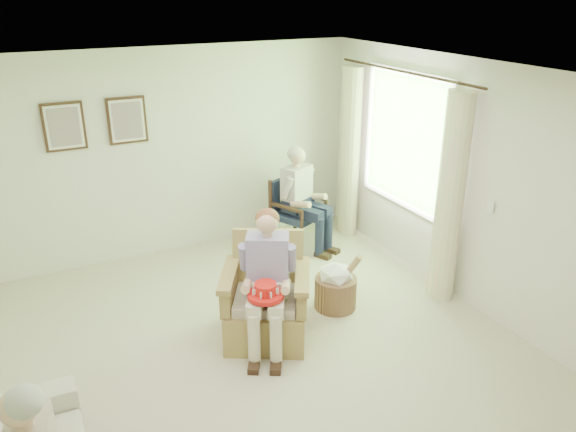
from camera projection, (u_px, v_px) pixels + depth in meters
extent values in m
plane|color=#C1B29B|center=(259.00, 363.00, 5.22)|extent=(5.50, 5.50, 0.00)
cube|color=silver|center=(167.00, 154.00, 6.99)|extent=(5.00, 0.04, 2.60)
cube|color=silver|center=(479.00, 190.00, 5.76)|extent=(0.04, 5.50, 2.60)
cube|color=white|center=(253.00, 79.00, 4.22)|extent=(5.00, 5.50, 0.02)
cube|color=#2D6B23|center=(406.00, 140.00, 6.64)|extent=(0.02, 1.40, 1.50)
cube|color=white|center=(411.00, 73.00, 6.34)|extent=(0.04, 1.52, 0.06)
cube|color=white|center=(400.00, 202.00, 6.94)|extent=(0.04, 1.52, 0.06)
cylinder|color=#382114|center=(404.00, 72.00, 6.30)|extent=(0.03, 2.50, 0.03)
cylinder|color=beige|center=(450.00, 200.00, 5.93)|extent=(0.34, 0.34, 2.30)
cylinder|color=beige|center=(350.00, 154.00, 7.55)|extent=(0.34, 0.34, 2.30)
cube|color=#382114|center=(64.00, 127.00, 6.30)|extent=(0.45, 0.03, 0.55)
cube|color=silver|center=(64.00, 127.00, 6.28)|extent=(0.39, 0.01, 0.49)
cube|color=tan|center=(64.00, 127.00, 6.28)|extent=(0.33, 0.01, 0.43)
cube|color=#382114|center=(127.00, 120.00, 6.59)|extent=(0.45, 0.03, 0.55)
cube|color=silver|center=(127.00, 121.00, 6.57)|extent=(0.39, 0.01, 0.49)
cube|color=tan|center=(128.00, 121.00, 6.57)|extent=(0.33, 0.01, 0.43)
cube|color=#A4844D|center=(266.00, 319.00, 5.54)|extent=(0.76, 0.74, 0.40)
cube|color=beige|center=(267.00, 299.00, 5.42)|extent=(0.59, 0.57, 0.10)
cube|color=#A4844D|center=(252.00, 259.00, 5.60)|extent=(0.70, 0.22, 0.60)
cube|color=#A4844D|center=(232.00, 297.00, 5.26)|extent=(0.10, 0.68, 0.29)
cube|color=#A4844D|center=(298.00, 280.00, 5.55)|extent=(0.10, 0.68, 0.29)
cylinder|color=black|center=(289.00, 243.00, 7.18)|extent=(0.05, 0.05, 0.40)
cylinder|color=black|center=(325.00, 235.00, 7.40)|extent=(0.05, 0.05, 0.40)
cylinder|color=black|center=(272.00, 228.00, 7.59)|extent=(0.05, 0.05, 0.40)
cylinder|color=black|center=(307.00, 221.00, 7.82)|extent=(0.05, 0.05, 0.40)
cube|color=#1B223C|center=(298.00, 215.00, 7.41)|extent=(0.52, 0.51, 0.09)
cube|color=#1B223C|center=(290.00, 192.00, 7.51)|extent=(0.49, 0.06, 0.45)
cube|color=beige|center=(267.00, 285.00, 5.36)|extent=(0.40, 0.26, 0.16)
cube|color=#9B8AC3|center=(266.00, 258.00, 5.27)|extent=(0.39, 0.24, 0.46)
sphere|color=#DDAD8E|center=(265.00, 222.00, 5.12)|extent=(0.21, 0.21, 0.21)
ellipsoid|color=brown|center=(264.00, 218.00, 5.13)|extent=(0.22, 0.22, 0.18)
cube|color=beige|center=(267.00, 303.00, 5.16)|extent=(0.14, 0.44, 0.13)
cube|color=beige|center=(287.00, 297.00, 5.24)|extent=(0.14, 0.44, 0.13)
cylinder|color=beige|center=(277.00, 339.00, 5.10)|extent=(0.12, 0.12, 0.50)
cylinder|color=beige|center=(296.00, 333.00, 5.18)|extent=(0.12, 0.12, 0.50)
cube|color=#1A1E39|center=(298.00, 204.00, 7.35)|extent=(0.40, 0.26, 0.16)
cube|color=beige|center=(298.00, 183.00, 7.26)|extent=(0.39, 0.24, 0.46)
sphere|color=#DDAD8E|center=(298.00, 156.00, 7.11)|extent=(0.21, 0.21, 0.21)
ellipsoid|color=#B7B2AD|center=(297.00, 153.00, 7.12)|extent=(0.22, 0.22, 0.18)
cube|color=#1A1E39|center=(299.00, 214.00, 7.14)|extent=(0.14, 0.44, 0.13)
cube|color=#1A1E39|center=(313.00, 212.00, 7.23)|extent=(0.14, 0.44, 0.13)
cylinder|color=#1A1E39|center=(307.00, 239.00, 7.08)|extent=(0.12, 0.12, 0.50)
cylinder|color=#1A1E39|center=(320.00, 236.00, 7.17)|extent=(0.12, 0.12, 0.50)
sphere|color=#DDAD8E|center=(12.00, 405.00, 3.06)|extent=(0.21, 0.21, 0.21)
ellipsoid|color=#B7B2AD|center=(11.00, 398.00, 3.07)|extent=(0.22, 0.22, 0.18)
cylinder|color=red|center=(266.00, 295.00, 5.08)|extent=(0.33, 0.33, 0.04)
cylinder|color=red|center=(265.00, 289.00, 5.06)|extent=(0.20, 0.20, 0.12)
cube|color=white|center=(276.00, 287.00, 5.11)|extent=(0.04, 0.01, 0.05)
cube|color=white|center=(270.00, 284.00, 5.15)|extent=(0.04, 0.04, 0.05)
cube|color=white|center=(261.00, 284.00, 5.15)|extent=(0.01, 0.04, 0.05)
cube|color=white|center=(255.00, 288.00, 5.09)|extent=(0.04, 0.04, 0.05)
cube|color=white|center=(255.00, 292.00, 5.02)|extent=(0.04, 0.01, 0.05)
cube|color=white|center=(261.00, 295.00, 4.97)|extent=(0.04, 0.04, 0.05)
cube|color=white|center=(271.00, 295.00, 4.97)|extent=(0.01, 0.04, 0.05)
cube|color=white|center=(277.00, 291.00, 5.03)|extent=(0.04, 0.04, 0.05)
cylinder|color=#A27158|center=(335.00, 292.00, 6.07)|extent=(0.54, 0.54, 0.35)
ellipsoid|color=white|center=(336.00, 274.00, 5.98)|extent=(0.40, 0.40, 0.24)
cylinder|color=#A57F56|center=(347.00, 274.00, 5.98)|extent=(0.18, 0.32, 0.53)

